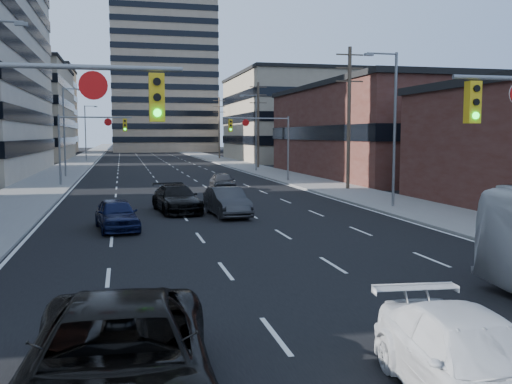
{
  "coord_description": "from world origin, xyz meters",
  "views": [
    {
      "loc": [
        -4.91,
        -5.42,
        4.29
      ],
      "look_at": [
        -0.12,
        14.96,
        2.2
      ],
      "focal_mm": 40.0,
      "sensor_mm": 36.0,
      "label": 1
    }
  ],
  "objects": [
    {
      "name": "road_surface",
      "position": [
        0.0,
        130.0,
        0.01
      ],
      "size": [
        18.0,
        300.0,
        0.02
      ],
      "primitive_type": "cube",
      "color": "black",
      "rests_on": "ground"
    },
    {
      "name": "sidewalk_left",
      "position": [
        -11.5,
        130.0,
        0.07
      ],
      "size": [
        5.0,
        300.0,
        0.15
      ],
      "primitive_type": "cube",
      "color": "slate",
      "rests_on": "ground"
    },
    {
      "name": "sidewalk_right",
      "position": [
        11.5,
        130.0,
        0.07
      ],
      "size": [
        5.0,
        300.0,
        0.15
      ],
      "primitive_type": "cube",
      "color": "slate",
      "rests_on": "ground"
    },
    {
      "name": "office_left_far",
      "position": [
        -24.0,
        100.0,
        8.0
      ],
      "size": [
        20.0,
        30.0,
        16.0
      ],
      "primitive_type": "cube",
      "color": "gray",
      "rests_on": "ground"
    },
    {
      "name": "storefront_right_mid",
      "position": [
        24.0,
        50.0,
        4.5
      ],
      "size": [
        20.0,
        30.0,
        9.0
      ],
      "primitive_type": "cube",
      "color": "#472119",
      "rests_on": "ground"
    },
    {
      "name": "office_right_far",
      "position": [
        25.0,
        88.0,
        7.0
      ],
      "size": [
        22.0,
        28.0,
        14.0
      ],
      "primitive_type": "cube",
      "color": "gray",
      "rests_on": "ground"
    },
    {
      "name": "apartment_tower",
      "position": [
        6.0,
        150.0,
        29.0
      ],
      "size": [
        26.0,
        26.0,
        58.0
      ],
      "primitive_type": "cube",
      "color": "gray",
      "rests_on": "ground"
    },
    {
      "name": "bg_block_left",
      "position": [
        -28.0,
        140.0,
        10.0
      ],
      "size": [
        24.0,
        24.0,
        20.0
      ],
      "primitive_type": "cube",
      "color": "#ADA089",
      "rests_on": "ground"
    },
    {
      "name": "bg_block_right",
      "position": [
        32.0,
        130.0,
        6.0
      ],
      "size": [
        22.0,
        22.0,
        12.0
      ],
      "primitive_type": "cube",
      "color": "gray",
      "rests_on": "ground"
    },
    {
      "name": "signal_near_left",
      "position": [
        -7.45,
        8.0,
        4.33
      ],
      "size": [
        6.59,
        0.33,
        6.0
      ],
      "color": "slate",
      "rests_on": "ground"
    },
    {
      "name": "signal_far_left",
      "position": [
        -7.68,
        45.0,
        4.3
      ],
      "size": [
        6.09,
        0.33,
        6.0
      ],
      "color": "slate",
      "rests_on": "ground"
    },
    {
      "name": "signal_far_right",
      "position": [
        7.68,
        45.0,
        4.3
      ],
      "size": [
        6.09,
        0.33,
        6.0
      ],
      "color": "slate",
      "rests_on": "ground"
    },
    {
      "name": "utility_pole_block",
      "position": [
        12.2,
        36.0,
        5.78
      ],
      "size": [
        2.2,
        0.28,
        11.0
      ],
      "color": "#4C3D2D",
      "rests_on": "ground"
    },
    {
      "name": "utility_pole_midblock",
      "position": [
        12.2,
        66.0,
        5.78
      ],
      "size": [
        2.2,
        0.28,
        11.0
      ],
      "color": "#4C3D2D",
      "rests_on": "ground"
    },
    {
      "name": "utility_pole_distant",
      "position": [
        12.2,
        96.0,
        5.78
      ],
      "size": [
        2.2,
        0.28,
        11.0
      ],
      "color": "#4C3D2D",
      "rests_on": "ground"
    },
    {
      "name": "streetlight_left_mid",
      "position": [
        -10.34,
        55.0,
        5.05
      ],
      "size": [
        2.03,
        0.22,
        9.0
      ],
      "color": "slate",
      "rests_on": "ground"
    },
    {
      "name": "streetlight_left_far",
      "position": [
        -10.34,
        90.0,
        5.05
      ],
      "size": [
        2.03,
        0.22,
        9.0
      ],
      "color": "slate",
      "rests_on": "ground"
    },
    {
      "name": "streetlight_right_near",
      "position": [
        10.34,
        25.0,
        5.05
      ],
      "size": [
        2.03,
        0.22,
        9.0
      ],
      "color": "slate",
      "rests_on": "ground"
    },
    {
      "name": "streetlight_right_far",
      "position": [
        10.34,
        60.0,
        5.05
      ],
      "size": [
        2.03,
        0.22,
        9.0
      ],
      "color": "slate",
      "rests_on": "ground"
    },
    {
      "name": "black_pickup",
      "position": [
        -5.05,
        3.07,
        0.87
      ],
      "size": [
        3.23,
        6.42,
        1.74
      ],
      "primitive_type": "imported",
      "rotation": [
        0.0,
        0.0,
        -0.05
      ],
      "color": "black",
      "rests_on": "ground"
    },
    {
      "name": "white_van",
      "position": [
        0.41,
        2.2,
        0.71
      ],
      "size": [
        2.45,
        5.09,
        1.43
      ],
      "primitive_type": "imported",
      "rotation": [
        0.0,
        0.0,
        -0.09
      ],
      "color": "silver",
      "rests_on": "ground"
    },
    {
      "name": "sedan_blue",
      "position": [
        -5.2,
        20.89,
        0.72
      ],
      "size": [
        2.24,
        4.4,
        1.44
      ],
      "primitive_type": "imported",
      "rotation": [
        0.0,
        0.0,
        0.13
      ],
      "color": "black",
      "rests_on": "ground"
    },
    {
      "name": "sedan_grey_center",
      "position": [
        0.47,
        24.17,
        0.76
      ],
      "size": [
        1.98,
        4.74,
        1.52
      ],
      "primitive_type": "imported",
      "rotation": [
        0.0,
        0.0,
        0.08
      ],
      "color": "#2D2E30",
      "rests_on": "ground"
    },
    {
      "name": "sedan_black_far",
      "position": [
        -2.0,
        26.33,
        0.76
      ],
      "size": [
        2.71,
        5.45,
        1.52
      ],
      "primitive_type": "imported",
      "rotation": [
        0.0,
        0.0,
        0.11
      ],
      "color": "black",
      "rests_on": "ground"
    },
    {
      "name": "sedan_grey_right",
      "position": [
        2.57,
        37.6,
        0.72
      ],
      "size": [
        1.81,
        4.27,
        1.44
      ],
      "primitive_type": "imported",
      "rotation": [
        0.0,
        0.0,
        -0.03
      ],
      "color": "#2D2D30",
      "rests_on": "ground"
    }
  ]
}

